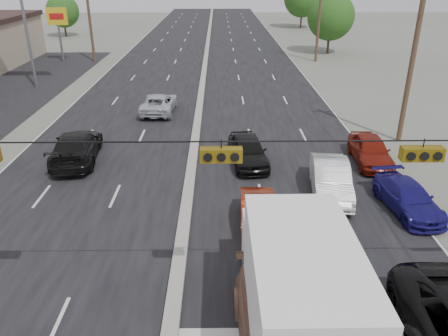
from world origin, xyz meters
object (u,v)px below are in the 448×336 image
at_px(utility_pole_left_c, 89,14).
at_px(oncoming_near, 76,147).
at_px(utility_pole_right_b, 413,56).
at_px(tree_right_mid, 331,17).
at_px(utility_pole_right_c, 320,14).
at_px(tree_left_far, 63,11).
at_px(box_truck, 297,288).
at_px(queue_car_b, 331,179).
at_px(pole_sign_far, 58,21).
at_px(queue_car_a, 248,151).
at_px(queue_car_e, 370,150).
at_px(queue_car_d, 408,198).
at_px(tan_sedan, 278,331).
at_px(red_sedan, 258,216).
at_px(oncoming_far, 159,103).

xyz_separation_m(utility_pole_left_c, oncoming_near, (6.18, -27.82, -4.30)).
bearing_deg(utility_pole_right_b, tree_right_mid, 85.24).
xyz_separation_m(utility_pole_right_c, tree_left_far, (-34.50, 20.00, -1.39)).
xyz_separation_m(box_truck, queue_car_b, (3.11, 8.81, -1.12)).
xyz_separation_m(pole_sign_far, box_truck, (19.50, -40.73, -2.52)).
relative_size(pole_sign_far, queue_car_a, 1.35).
xyz_separation_m(queue_car_a, queue_car_e, (6.60, -0.01, -0.02)).
distance_m(box_truck, queue_car_b, 9.41).
bearing_deg(pole_sign_far, queue_car_d, -52.61).
relative_size(box_truck, queue_car_e, 1.68).
bearing_deg(queue_car_e, oncoming_near, -179.31).
height_order(utility_pole_right_c, box_truck, utility_pole_right_c).
height_order(queue_car_d, queue_car_e, queue_car_e).
distance_m(utility_pole_left_c, tree_left_far, 22.19).
bearing_deg(oncoming_near, tree_left_far, -78.37).
relative_size(tree_left_far, tree_right_mid, 0.86).
height_order(box_truck, queue_car_b, box_truck).
height_order(tan_sedan, queue_car_e, tan_sedan).
relative_size(queue_car_a, queue_car_e, 1.02).
bearing_deg(tan_sedan, red_sedan, 87.53).
bearing_deg(queue_car_e, utility_pole_left_c, 130.60).
relative_size(pole_sign_far, queue_car_b, 1.28).
bearing_deg(queue_car_a, utility_pole_right_c, 64.76).
height_order(utility_pole_right_b, tree_right_mid, utility_pole_right_b).
xyz_separation_m(utility_pole_left_c, utility_pole_right_c, (25.00, 0.00, 0.00)).
bearing_deg(queue_car_b, tree_right_mid, 84.37).
bearing_deg(tree_left_far, tree_right_mid, -22.07).
xyz_separation_m(queue_car_a, queue_car_b, (3.61, -3.56, 0.02)).
distance_m(tree_left_far, queue_car_a, 54.52).
bearing_deg(queue_car_a, queue_car_b, -51.38).
xyz_separation_m(queue_car_d, oncoming_far, (-12.50, 14.42, 0.06)).
relative_size(tree_right_mid, queue_car_b, 1.52).
height_order(queue_car_a, queue_car_b, queue_car_b).
xyz_separation_m(utility_pole_right_c, red_sedan, (-9.50, -34.97, -4.45)).
height_order(queue_car_d, oncoming_near, oncoming_near).
height_order(utility_pole_right_c, red_sedan, utility_pole_right_c).
bearing_deg(red_sedan, queue_car_d, 14.32).
height_order(utility_pole_right_b, box_truck, utility_pole_right_b).
xyz_separation_m(tan_sedan, oncoming_near, (-9.32, 13.35, 0.03)).
xyz_separation_m(utility_pole_right_b, pole_sign_far, (-28.50, 25.00, -0.70)).
bearing_deg(utility_pole_right_b, oncoming_near, -171.49).
bearing_deg(red_sedan, box_truck, -83.27).
bearing_deg(tree_left_far, queue_car_a, -62.66).
distance_m(utility_pole_left_c, tree_right_mid, 27.96).
bearing_deg(utility_pole_right_b, queue_car_d, -108.84).
distance_m(utility_pole_right_b, red_sedan, 14.47).
bearing_deg(queue_car_b, queue_car_e, 57.06).
relative_size(utility_pole_right_b, oncoming_far, 2.03).
bearing_deg(red_sedan, oncoming_far, 112.13).
xyz_separation_m(pole_sign_far, queue_car_d, (25.60, -33.50, -3.79)).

